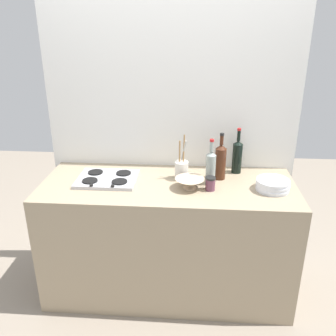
{
  "coord_description": "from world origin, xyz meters",
  "views": [
    {
      "loc": [
        0.17,
        -2.33,
        1.98
      ],
      "look_at": [
        0.0,
        0.0,
        1.02
      ],
      "focal_mm": 38.94,
      "sensor_mm": 36.0,
      "label": 1
    }
  ],
  "objects_px": {
    "wine_bottle_leftmost": "(237,156)",
    "utensil_crock": "(182,169)",
    "condiment_jar_front": "(210,184)",
    "mixing_bowl": "(190,183)",
    "stovetop_hob": "(107,179)",
    "plate_stack": "(273,185)",
    "wine_bottle_mid_right": "(220,161)",
    "wine_bottle_mid_left": "(211,167)"
  },
  "relations": [
    {
      "from": "wine_bottle_leftmost",
      "to": "utensil_crock",
      "type": "height_order",
      "value": "wine_bottle_leftmost"
    },
    {
      "from": "utensil_crock",
      "to": "condiment_jar_front",
      "type": "bearing_deg",
      "value": -40.59
    },
    {
      "from": "utensil_crock",
      "to": "mixing_bowl",
      "type": "bearing_deg",
      "value": -68.31
    },
    {
      "from": "stovetop_hob",
      "to": "plate_stack",
      "type": "relative_size",
      "value": 1.83
    },
    {
      "from": "wine_bottle_leftmost",
      "to": "wine_bottle_mid_right",
      "type": "relative_size",
      "value": 1.01
    },
    {
      "from": "utensil_crock",
      "to": "stovetop_hob",
      "type": "bearing_deg",
      "value": -172.26
    },
    {
      "from": "wine_bottle_leftmost",
      "to": "utensil_crock",
      "type": "bearing_deg",
      "value": -159.81
    },
    {
      "from": "mixing_bowl",
      "to": "utensil_crock",
      "type": "xyz_separation_m",
      "value": [
        -0.06,
        0.16,
        0.03
      ]
    },
    {
      "from": "wine_bottle_mid_left",
      "to": "condiment_jar_front",
      "type": "xyz_separation_m",
      "value": [
        -0.0,
        -0.11,
        -0.08
      ]
    },
    {
      "from": "plate_stack",
      "to": "stovetop_hob",
      "type": "bearing_deg",
      "value": 176.55
    },
    {
      "from": "stovetop_hob",
      "to": "mixing_bowl",
      "type": "distance_m",
      "value": 0.6
    },
    {
      "from": "stovetop_hob",
      "to": "utensil_crock",
      "type": "xyz_separation_m",
      "value": [
        0.53,
        0.07,
        0.06
      ]
    },
    {
      "from": "stovetop_hob",
      "to": "utensil_crock",
      "type": "bearing_deg",
      "value": 7.74
    },
    {
      "from": "stovetop_hob",
      "to": "wine_bottle_mid_left",
      "type": "xyz_separation_m",
      "value": [
        0.74,
        0.01,
        0.11
      ]
    },
    {
      "from": "mixing_bowl",
      "to": "stovetop_hob",
      "type": "bearing_deg",
      "value": 171.73
    },
    {
      "from": "stovetop_hob",
      "to": "mixing_bowl",
      "type": "bearing_deg",
      "value": -8.27
    },
    {
      "from": "stovetop_hob",
      "to": "wine_bottle_mid_left",
      "type": "height_order",
      "value": "wine_bottle_mid_left"
    },
    {
      "from": "wine_bottle_mid_left",
      "to": "mixing_bowl",
      "type": "relative_size",
      "value": 1.62
    },
    {
      "from": "wine_bottle_leftmost",
      "to": "utensil_crock",
      "type": "distance_m",
      "value": 0.44
    },
    {
      "from": "plate_stack",
      "to": "utensil_crock",
      "type": "height_order",
      "value": "utensil_crock"
    },
    {
      "from": "plate_stack",
      "to": "utensil_crock",
      "type": "relative_size",
      "value": 0.71
    },
    {
      "from": "stovetop_hob",
      "to": "wine_bottle_leftmost",
      "type": "distance_m",
      "value": 0.97
    },
    {
      "from": "utensil_crock",
      "to": "wine_bottle_leftmost",
      "type": "bearing_deg",
      "value": 20.19
    },
    {
      "from": "wine_bottle_leftmost",
      "to": "mixing_bowl",
      "type": "bearing_deg",
      "value": -138.22
    },
    {
      "from": "wine_bottle_mid_left",
      "to": "wine_bottle_mid_right",
      "type": "distance_m",
      "value": 0.12
    },
    {
      "from": "wine_bottle_leftmost",
      "to": "wine_bottle_mid_left",
      "type": "distance_m",
      "value": 0.3
    },
    {
      "from": "plate_stack",
      "to": "wine_bottle_mid_left",
      "type": "height_order",
      "value": "wine_bottle_mid_left"
    },
    {
      "from": "wine_bottle_mid_right",
      "to": "plate_stack",
      "type": "bearing_deg",
      "value": -25.66
    },
    {
      "from": "condiment_jar_front",
      "to": "mixing_bowl",
      "type": "bearing_deg",
      "value": 173.89
    },
    {
      "from": "wine_bottle_leftmost",
      "to": "mixing_bowl",
      "type": "distance_m",
      "value": 0.47
    },
    {
      "from": "plate_stack",
      "to": "mixing_bowl",
      "type": "xyz_separation_m",
      "value": [
        -0.56,
        -0.02,
        0.0
      ]
    },
    {
      "from": "stovetop_hob",
      "to": "wine_bottle_mid_right",
      "type": "bearing_deg",
      "value": 6.88
    },
    {
      "from": "wine_bottle_mid_left",
      "to": "mixing_bowl",
      "type": "bearing_deg",
      "value": -146.79
    },
    {
      "from": "wine_bottle_mid_left",
      "to": "utensil_crock",
      "type": "relative_size",
      "value": 1.01
    },
    {
      "from": "wine_bottle_leftmost",
      "to": "wine_bottle_mid_left",
      "type": "relative_size",
      "value": 1.06
    },
    {
      "from": "plate_stack",
      "to": "wine_bottle_mid_right",
      "type": "relative_size",
      "value": 0.67
    },
    {
      "from": "wine_bottle_mid_left",
      "to": "condiment_jar_front",
      "type": "relative_size",
      "value": 3.48
    },
    {
      "from": "wine_bottle_leftmost",
      "to": "mixing_bowl",
      "type": "xyz_separation_m",
      "value": [
        -0.35,
        -0.31,
        -0.09
      ]
    },
    {
      "from": "wine_bottle_leftmost",
      "to": "wine_bottle_mid_right",
      "type": "bearing_deg",
      "value": -136.54
    },
    {
      "from": "wine_bottle_leftmost",
      "to": "condiment_jar_front",
      "type": "height_order",
      "value": "wine_bottle_leftmost"
    },
    {
      "from": "wine_bottle_mid_left",
      "to": "utensil_crock",
      "type": "bearing_deg",
      "value": 162.17
    },
    {
      "from": "wine_bottle_mid_left",
      "to": "mixing_bowl",
      "type": "xyz_separation_m",
      "value": [
        -0.14,
        -0.09,
        -0.09
      ]
    }
  ]
}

